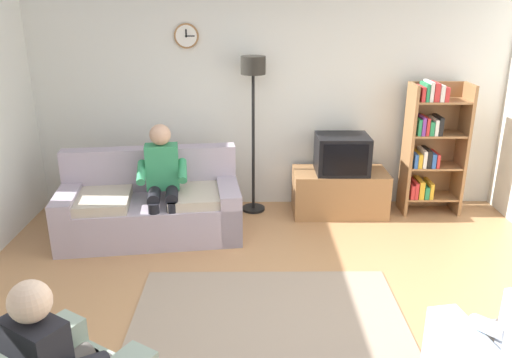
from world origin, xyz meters
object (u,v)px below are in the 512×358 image
Objects in this scene: floor_lamp at (253,92)px; person_in_left_armchair at (55,358)px; person_on_couch at (162,177)px; tv at (342,154)px; tv_stand at (339,192)px; couch at (151,208)px; bookshelf at (430,145)px.

floor_lamp is 3.72m from person_in_left_armchair.
person_on_couch is at bearing 87.01° from person_in_left_armchair.
person_on_couch is at bearing -161.76° from tv.
tv_stand is 2.13m from person_on_couch.
floor_lamp reaches higher than tv.
tv_stand is (2.15, 0.57, -0.05)m from couch.
person_on_couch is at bearing -32.94° from couch.
person_on_couch is (-1.98, -0.68, 0.43)m from tv_stand.
person_on_couch is (0.17, -0.11, 0.39)m from couch.
bookshelf is at bearing -0.89° from floor_lamp.
bookshelf reaches higher than tv.
couch is at bearing 90.60° from person_in_left_armchair.
couch is 2.80m from person_in_left_armchair.
floor_lamp is at bearing 72.53° from person_in_left_armchair.
floor_lamp reaches higher than person_in_left_armchair.
person_in_left_armchair is (-2.12, -3.35, 0.34)m from tv_stand.
tv_stand is at bearing 14.80° from couch.
tv is 0.32× the size of floor_lamp.
person_on_couch is 2.68m from person_in_left_armchair.
floor_lamp is at bearing 179.11° from bookshelf.
tv is at bearing 14.18° from couch.
person_on_couch is at bearing -166.22° from bookshelf.
floor_lamp is (-2.08, 0.03, 0.62)m from bookshelf.
bookshelf is 0.86× the size of floor_lamp.
bookshelf is 1.42× the size of person_in_left_armchair.
tv_stand is 0.69× the size of bookshelf.
couch is 0.43m from person_on_couch.
bookshelf reaches higher than tv_stand.
floor_lamp is at bearing 30.83° from couch.
tv is 3.95m from person_in_left_armchair.
tv is 0.54× the size of person_in_left_armchair.
couch is 3.30m from bookshelf.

